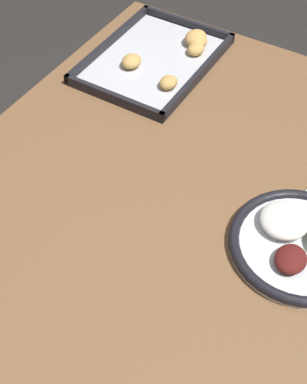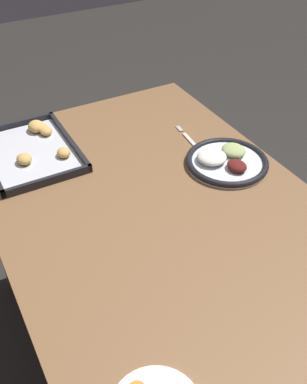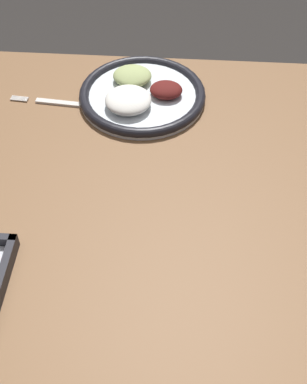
# 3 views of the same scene
# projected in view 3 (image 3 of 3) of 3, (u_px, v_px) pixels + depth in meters

# --- Properties ---
(dining_table) EXTENTS (1.25, 0.85, 0.75)m
(dining_table) POSITION_uv_depth(u_px,v_px,m) (163.00, 243.00, 0.97)
(dining_table) COLOR brown
(dining_table) RESTS_ON ground_plane
(dinner_plate) EXTENTS (0.25, 0.25, 0.04)m
(dinner_plate) POSITION_uv_depth(u_px,v_px,m) (141.00, 94.00, 1.07)
(dinner_plate) COLOR silver
(dinner_plate) RESTS_ON dining_table
(fork) EXTENTS (0.20, 0.03, 0.00)m
(fork) POSITION_uv_depth(u_px,v_px,m) (64.00, 103.00, 1.07)
(fork) COLOR silver
(fork) RESTS_ON dining_table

